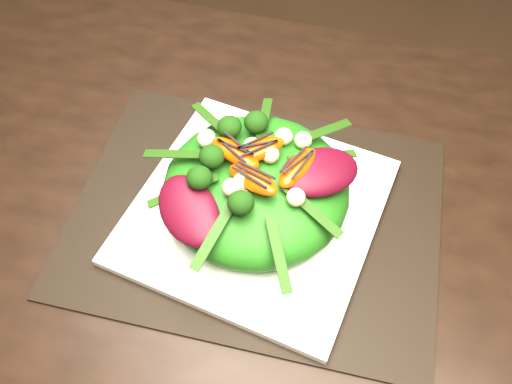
% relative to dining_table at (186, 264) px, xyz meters
% --- Properties ---
extents(dining_table, '(1.60, 0.90, 0.75)m').
position_rel_dining_table_xyz_m(dining_table, '(0.00, 0.00, 0.00)').
color(dining_table, black).
rests_on(dining_table, floor).
extents(placemat, '(0.45, 0.35, 0.00)m').
position_rel_dining_table_xyz_m(placemat, '(0.07, 0.08, 0.02)').
color(placemat, black).
rests_on(placemat, dining_table).
extents(plate_base, '(0.32, 0.32, 0.01)m').
position_rel_dining_table_xyz_m(plate_base, '(0.07, 0.08, 0.03)').
color(plate_base, white).
rests_on(plate_base, placemat).
extents(salad_bowl, '(0.31, 0.31, 0.02)m').
position_rel_dining_table_xyz_m(salad_bowl, '(0.07, 0.08, 0.04)').
color(salad_bowl, white).
rests_on(salad_bowl, plate_base).
extents(lettuce_mound, '(0.24, 0.24, 0.07)m').
position_rel_dining_table_xyz_m(lettuce_mound, '(0.07, 0.08, 0.08)').
color(lettuce_mound, '#246713').
rests_on(lettuce_mound, salad_bowl).
extents(radicchio_leaf, '(0.11, 0.10, 0.02)m').
position_rel_dining_table_xyz_m(radicchio_leaf, '(0.13, 0.09, 0.11)').
color(radicchio_leaf, '#3E0612').
rests_on(radicchio_leaf, lettuce_mound).
extents(orange_segment, '(0.07, 0.05, 0.02)m').
position_rel_dining_table_xyz_m(orange_segment, '(0.06, 0.09, 0.12)').
color(orange_segment, '#E93803').
rests_on(orange_segment, lettuce_mound).
extents(broccoli_floret, '(0.04, 0.04, 0.04)m').
position_rel_dining_table_xyz_m(broccoli_floret, '(-0.00, 0.09, 0.12)').
color(broccoli_floret, black).
rests_on(broccoli_floret, lettuce_mound).
extents(macadamia_nut, '(0.03, 0.03, 0.02)m').
position_rel_dining_table_xyz_m(macadamia_nut, '(0.09, 0.03, 0.12)').
color(macadamia_nut, beige).
rests_on(macadamia_nut, lettuce_mound).
extents(balsamic_drizzle, '(0.04, 0.02, 0.00)m').
position_rel_dining_table_xyz_m(balsamic_drizzle, '(0.06, 0.09, 0.13)').
color(balsamic_drizzle, black).
rests_on(balsamic_drizzle, orange_segment).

